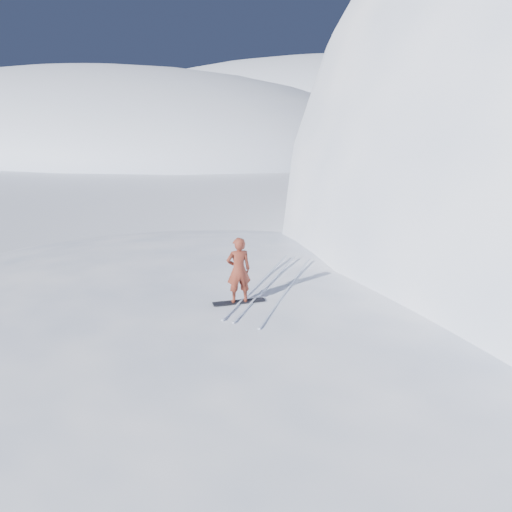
{
  "coord_description": "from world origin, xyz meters",
  "views": [
    {
      "loc": [
        6.31,
        -8.9,
        7.89
      ],
      "look_at": [
        -0.44,
        3.33,
        3.5
      ],
      "focal_mm": 35.0,
      "sensor_mm": 36.0,
      "label": 1
    }
  ],
  "objects": [
    {
      "name": "wind_bumps",
      "position": [
        -0.56,
        2.12,
        0.0
      ],
      "size": [
        16.0,
        14.4,
        1.0
      ],
      "color": "white",
      "rests_on": "ground"
    },
    {
      "name": "snowboarder",
      "position": [
        -0.44,
        2.33,
        3.36
      ],
      "size": [
        0.81,
        0.8,
        1.88
      ],
      "primitive_type": "imported",
      "rotation": [
        0.0,
        0.0,
        3.89
      ],
      "color": "maroon",
      "rests_on": "snowboard"
    },
    {
      "name": "far_ridge_c",
      "position": [
        -40.0,
        110.0,
        0.0
      ],
      "size": [
        140.0,
        90.0,
        36.0
      ],
      "primitive_type": "ellipsoid",
      "color": "white",
      "rests_on": "ground"
    },
    {
      "name": "near_ridge",
      "position": [
        1.0,
        3.0,
        0.0
      ],
      "size": [
        36.0,
        28.0,
        4.8
      ],
      "primitive_type": "ellipsoid",
      "color": "white",
      "rests_on": "ground"
    },
    {
      "name": "board_tracks",
      "position": [
        -0.25,
        4.02,
        2.42
      ],
      "size": [
        2.12,
        5.93,
        0.04
      ],
      "color": "silver",
      "rests_on": "ground"
    },
    {
      "name": "snowboard",
      "position": [
        -0.44,
        2.33,
        2.41
      ],
      "size": [
        1.28,
        1.23,
        0.02
      ],
      "primitive_type": "cube",
      "rotation": [
        0.0,
        0.0,
        0.75
      ],
      "color": "black",
      "rests_on": "near_ridge"
    },
    {
      "name": "ground",
      "position": [
        0.0,
        0.0,
        0.0
      ],
      "size": [
        400.0,
        400.0,
        0.0
      ],
      "primitive_type": "plane",
      "color": "white",
      "rests_on": "ground"
    },
    {
      "name": "far_ridge_a",
      "position": [
        -70.0,
        60.0,
        0.0
      ],
      "size": [
        120.0,
        70.0,
        28.0
      ],
      "primitive_type": "ellipsoid",
      "color": "white",
      "rests_on": "ground"
    }
  ]
}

